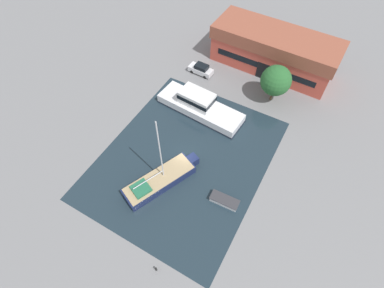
# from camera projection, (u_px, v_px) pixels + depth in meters

# --- Properties ---
(ground_plane) EXTENTS (440.00, 440.00, 0.00)m
(ground_plane) POSITION_uv_depth(u_px,v_px,m) (185.00, 158.00, 41.37)
(ground_plane) COLOR slate
(water_canal) EXTENTS (21.12, 26.35, 0.01)m
(water_canal) POSITION_uv_depth(u_px,v_px,m) (185.00, 158.00, 41.37)
(water_canal) COLOR #1E2D38
(water_canal) RESTS_ON ground
(warehouse_building) EXTENTS (21.04, 8.25, 6.52)m
(warehouse_building) POSITION_uv_depth(u_px,v_px,m) (274.00, 50.00, 50.41)
(warehouse_building) COLOR #C64C3D
(warehouse_building) RESTS_ON ground
(quay_tree_near_building) EXTENTS (4.67, 4.67, 6.34)m
(quay_tree_near_building) POSITION_uv_depth(u_px,v_px,m) (276.00, 81.00, 44.92)
(quay_tree_near_building) COLOR brown
(quay_tree_near_building) RESTS_ON ground
(parked_car) EXTENTS (4.31, 1.92, 1.79)m
(parked_car) POSITION_uv_depth(u_px,v_px,m) (201.00, 69.00, 51.22)
(parked_car) COLOR silver
(parked_car) RESTS_ON ground
(sailboat_moored) EXTENTS (6.58, 10.74, 11.75)m
(sailboat_moored) POSITION_uv_depth(u_px,v_px,m) (161.00, 180.00, 38.51)
(sailboat_moored) COLOR #19234C
(sailboat_moored) RESTS_ON water_canal
(motor_cruiser) EXTENTS (13.91, 5.27, 3.47)m
(motor_cruiser) POSITION_uv_depth(u_px,v_px,m) (199.00, 105.00, 45.67)
(motor_cruiser) COLOR white
(motor_cruiser) RESTS_ON water_canal
(small_dinghy) EXTENTS (3.72, 1.63, 0.70)m
(small_dinghy) POSITION_uv_depth(u_px,v_px,m) (224.00, 201.00, 37.18)
(small_dinghy) COLOR silver
(small_dinghy) RESTS_ON water_canal
(mooring_bollard) EXTENTS (0.23, 0.23, 0.75)m
(mooring_bollard) POSITION_uv_depth(u_px,v_px,m) (156.00, 269.00, 32.32)
(mooring_bollard) COLOR black
(mooring_bollard) RESTS_ON ground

